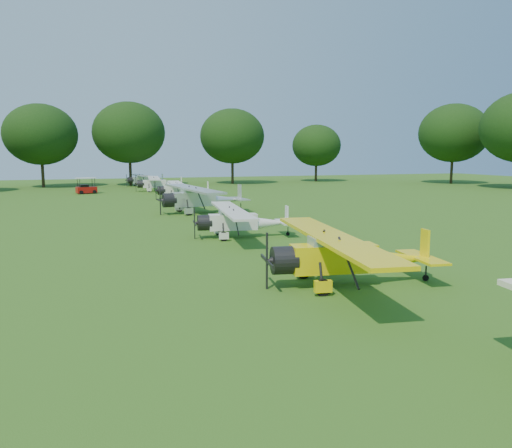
{
  "coord_description": "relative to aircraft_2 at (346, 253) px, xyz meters",
  "views": [
    {
      "loc": [
        -8.38,
        -23.54,
        5.03
      ],
      "look_at": [
        -0.28,
        0.6,
        1.4
      ],
      "focal_mm": 35.0,
      "sensor_mm": 36.0,
      "label": 1
    }
  ],
  "objects": [
    {
      "name": "aircraft_7",
      "position": [
        -1.06,
        61.7,
        -0.15
      ],
      "size": [
        6.05,
        9.58,
        1.88
      ],
      "rotation": [
        0.0,
        0.0,
        0.16
      ],
      "color": "silver",
      "rests_on": "ground"
    },
    {
      "name": "aircraft_4",
      "position": [
        -0.3,
        24.76,
        0.14
      ],
      "size": [
        7.57,
        12.04,
        2.36
      ],
      "rotation": [
        0.0,
        0.0,
        0.1
      ],
      "color": "silver",
      "rests_on": "ground"
    },
    {
      "name": "aircraft_6",
      "position": [
        -0.45,
        50.28,
        -0.08
      ],
      "size": [
        6.37,
        10.14,
        1.99
      ],
      "rotation": [
        0.0,
        0.0,
        -0.09
      ],
      "color": "white",
      "rests_on": "ground"
    },
    {
      "name": "aircraft_5",
      "position": [
        0.53,
        38.39,
        -0.12
      ],
      "size": [
        6.15,
        9.81,
        1.93
      ],
      "rotation": [
        0.0,
        0.0,
        -0.08
      ],
      "color": "white",
      "rests_on": "ground"
    },
    {
      "name": "ground",
      "position": [
        -0.82,
        6.95,
        -1.24
      ],
      "size": [
        160.0,
        160.0,
        0.0
      ],
      "primitive_type": "plane",
      "color": "#295114",
      "rests_on": "ground"
    },
    {
      "name": "golf_cart",
      "position": [
        -9.57,
        49.07,
        -0.58
      ],
      "size": [
        2.61,
        1.97,
        1.99
      ],
      "rotation": [
        0.0,
        0.0,
        0.26
      ],
      "color": "#A0100B",
      "rests_on": "ground"
    },
    {
      "name": "tree_belt",
      "position": [
        2.75,
        7.11,
        6.78
      ],
      "size": [
        137.36,
        130.27,
        14.52
      ],
      "color": "#2D2311",
      "rests_on": "ground"
    },
    {
      "name": "aircraft_2",
      "position": [
        0.0,
        0.0,
        0.0
      ],
      "size": [
        6.84,
        10.85,
        2.13
      ],
      "rotation": [
        0.0,
        0.0,
        -0.14
      ],
      "color": "yellow",
      "rests_on": "ground"
    },
    {
      "name": "aircraft_3",
      "position": [
        -0.67,
        11.79,
        -0.14
      ],
      "size": [
        6.05,
        9.62,
        1.89
      ],
      "rotation": [
        0.0,
        0.0,
        -0.11
      ],
      "color": "white",
      "rests_on": "ground"
    }
  ]
}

